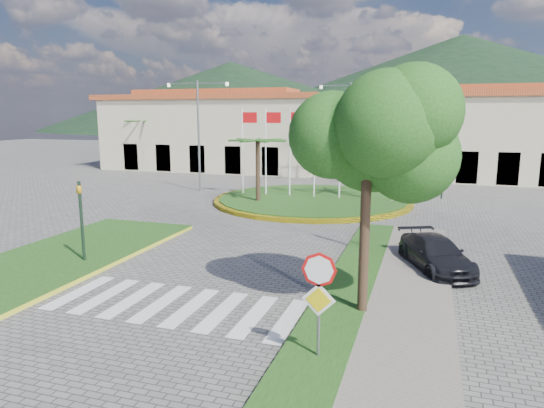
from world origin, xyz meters
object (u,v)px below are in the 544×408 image
(car_side_right, at_px, (436,254))
(car_dark_a, at_px, (281,167))
(white_van, at_px, (268,166))
(car_dark_b, at_px, (379,175))
(stop_sign, at_px, (319,289))
(deciduous_tree, at_px, (368,132))
(roundabout_island, at_px, (312,200))

(car_side_right, bearing_deg, car_dark_a, 94.67)
(white_van, height_order, car_dark_b, car_dark_b)
(car_dark_b, bearing_deg, car_side_right, 172.09)
(white_van, bearing_deg, stop_sign, -141.67)
(deciduous_tree, relative_size, car_dark_a, 1.70)
(roundabout_island, relative_size, deciduous_tree, 1.87)
(stop_sign, distance_m, white_van, 37.30)
(car_side_right, bearing_deg, deciduous_tree, -135.66)
(deciduous_tree, relative_size, car_side_right, 1.64)
(roundabout_island, bearing_deg, car_dark_a, 114.99)
(roundabout_island, bearing_deg, deciduous_tree, -72.09)
(stop_sign, xyz_separation_m, car_dark_b, (-1.73, 30.43, -1.11))
(white_van, relative_size, car_dark_b, 0.99)
(stop_sign, xyz_separation_m, deciduous_tree, (0.60, 3.04, 3.38))
(roundabout_island, distance_m, car_dark_a, 14.63)
(car_dark_a, xyz_separation_m, car_dark_b, (9.34, -2.86, -0.01))
(stop_sign, bearing_deg, deciduous_tree, 78.82)
(car_dark_a, height_order, car_side_right, car_dark_a)
(white_van, xyz_separation_m, car_dark_a, (1.81, -1.70, 0.12))
(roundabout_island, distance_m, car_dark_b, 10.87)
(roundabout_island, distance_m, stop_sign, 20.69)
(stop_sign, distance_m, car_dark_a, 35.10)
(stop_sign, bearing_deg, car_side_right, 72.01)
(stop_sign, distance_m, car_side_right, 8.50)
(deciduous_tree, bearing_deg, car_dark_b, 94.87)
(deciduous_tree, height_order, car_dark_b, deciduous_tree)
(stop_sign, xyz_separation_m, car_side_right, (2.60, 8.00, -1.19))
(car_dark_b, bearing_deg, roundabout_island, 144.23)
(car_dark_a, bearing_deg, white_van, 28.85)
(white_van, xyz_separation_m, car_dark_b, (11.15, -4.56, 0.11))
(stop_sign, bearing_deg, car_dark_b, 93.26)
(stop_sign, height_order, deciduous_tree, deciduous_tree)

